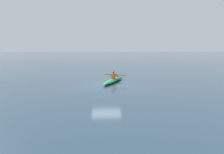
{
  "coord_description": "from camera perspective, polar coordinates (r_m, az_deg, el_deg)",
  "views": [
    {
      "loc": [
        0.05,
        18.04,
        3.47
      ],
      "look_at": [
        -0.38,
        3.44,
        1.22
      ],
      "focal_mm": 34.53,
      "sensor_mm": 36.0,
      "label": 1
    }
  ],
  "objects": [
    {
      "name": "ground_plane",
      "position": [
        18.37,
        -1.5,
        -2.14
      ],
      "size": [
        160.0,
        160.0,
        0.0
      ],
      "primitive_type": "plane",
      "color": "#233847"
    },
    {
      "name": "kayak",
      "position": [
        19.81,
        0.38,
        -0.88
      ],
      "size": [
        2.35,
        4.65,
        0.31
      ],
      "color": "#19723F",
      "rests_on": "ground"
    },
    {
      "name": "kayaker",
      "position": [
        19.76,
        0.4,
        0.42
      ],
      "size": [
        2.21,
        0.9,
        0.72
      ],
      "color": "#E04C14",
      "rests_on": "kayak"
    }
  ]
}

